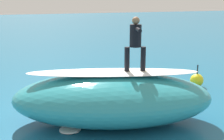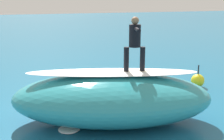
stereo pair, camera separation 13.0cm
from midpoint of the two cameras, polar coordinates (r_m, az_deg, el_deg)
ground_plane at (r=11.11m, az=-0.66°, el=-6.51°), size 120.00×120.00×0.00m
wave_crest at (r=9.28m, az=0.40°, el=-5.47°), size 6.77×4.66×1.59m
wave_foam_lip at (r=9.04m, az=0.41°, el=-0.46°), size 5.32×2.53×0.08m
surfboard_riding at (r=9.09m, az=4.68°, el=-0.41°), size 2.34×1.12×0.08m
surfer_riding at (r=8.90m, az=4.80°, el=5.77°), size 0.63×1.51×1.63m
surfboard_paddling at (r=12.77m, az=-2.75°, el=-3.55°), size 1.98×1.75×0.10m
surfer_paddling at (r=12.77m, az=-3.25°, el=-2.75°), size 1.35×1.15×0.29m
buoy_marker at (r=13.61m, az=16.34°, el=-1.93°), size 0.58×0.58×0.98m
foam_patch_mid at (r=9.08m, az=-7.80°, el=-11.18°), size 0.65×0.62×0.10m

